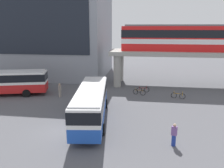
# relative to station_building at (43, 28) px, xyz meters

# --- Properties ---
(ground_plane) EXTENTS (120.00, 120.00, 0.00)m
(ground_plane) POSITION_rel_station_building_xyz_m (12.30, -14.24, -8.55)
(ground_plane) COLOR #515156
(station_building) EXTENTS (23.64, 15.43, 17.09)m
(station_building) POSITION_rel_station_building_xyz_m (0.00, 0.00, 0.00)
(station_building) COLOR gray
(station_building) RESTS_ON ground_plane
(elevated_platform) EXTENTS (27.88, 5.74, 5.32)m
(elevated_platform) POSITION_rel_station_building_xyz_m (27.67, -6.23, -4.04)
(elevated_platform) COLOR #9E9B93
(elevated_platform) RESTS_ON ground_plane
(train) EXTENTS (23.34, 2.96, 3.84)m
(train) POSITION_rel_station_building_xyz_m (27.08, -6.23, -1.26)
(train) COLOR red
(train) RESTS_ON elevated_platform
(bus_main) EXTENTS (3.95, 11.28, 3.22)m
(bus_main) POSITION_rel_station_building_xyz_m (14.05, -21.53, -6.56)
(bus_main) COLOR #1E4CB2
(bus_main) RESTS_ON ground_plane
(bus_secondary) EXTENTS (11.32, 5.33, 3.22)m
(bus_secondary) POSITION_rel_station_building_xyz_m (0.69, -14.85, -6.56)
(bus_secondary) COLOR red
(bus_secondary) RESTS_ON ground_plane
(bicycle_brown) EXTENTS (1.70, 0.68, 1.04)m
(bicycle_brown) POSITION_rel_station_building_xyz_m (18.35, -12.13, -8.19)
(bicycle_brown) COLOR black
(bicycle_brown) RESTS_ON ground_plane
(bicycle_red) EXTENTS (1.76, 0.44, 1.04)m
(bicycle_red) POSITION_rel_station_building_xyz_m (18.84, -10.86, -8.19)
(bicycle_red) COLOR black
(bicycle_red) RESTS_ON ground_plane
(bicycle_orange) EXTENTS (1.75, 0.51, 1.04)m
(bicycle_orange) POSITION_rel_station_building_xyz_m (23.28, -13.06, -8.19)
(bicycle_orange) COLOR black
(bicycle_orange) RESTS_ON ground_plane
(pedestrian_near_building) EXTENTS (0.47, 0.40, 1.80)m
(pedestrian_near_building) POSITION_rel_station_building_xyz_m (21.31, -25.38, -7.70)
(pedestrian_near_building) COLOR navy
(pedestrian_near_building) RESTS_ON ground_plane
(pedestrian_at_kerb) EXTENTS (0.46, 0.47, 1.78)m
(pedestrian_at_kerb) POSITION_rel_station_building_xyz_m (8.24, -14.54, -7.70)
(pedestrian_at_kerb) COLOR gray
(pedestrian_at_kerb) RESTS_ON ground_plane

